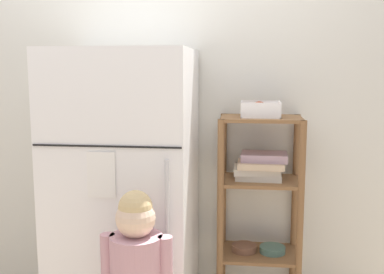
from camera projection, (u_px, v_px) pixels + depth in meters
The scene contains 4 objects.
kitchen_wall_back at pixel (157, 142), 2.76m from camera, with size 2.92×0.03×2.08m, color silver.
refrigerator at pixel (126, 198), 2.46m from camera, with size 0.71×0.68×1.58m.
pantry_shelf_unit at pixel (259, 196), 2.54m from camera, with size 0.45×0.32×1.22m.
fruit_bin at pixel (259, 110), 2.47m from camera, with size 0.21×0.17×0.08m.
Camera 1 is at (0.53, -2.31, 1.48)m, focal length 43.15 mm.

